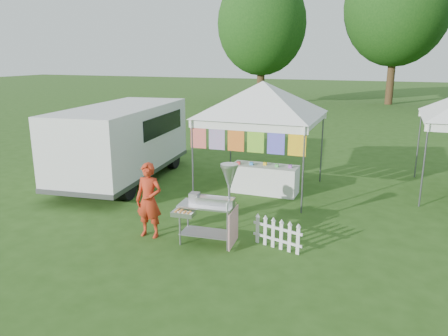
% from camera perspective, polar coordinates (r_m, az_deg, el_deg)
% --- Properties ---
extents(ground, '(120.00, 120.00, 0.00)m').
position_cam_1_polar(ground, '(9.17, -1.38, -8.98)').
color(ground, '#274A15').
rests_on(ground, ground).
extents(canopy_main, '(4.24, 4.24, 3.45)m').
position_cam_1_polar(canopy_main, '(11.74, 5.12, 11.20)').
color(canopy_main, '#59595E').
rests_on(canopy_main, ground).
extents(tree_left, '(6.40, 6.40, 9.53)m').
position_cam_1_polar(tree_left, '(33.15, 4.98, 18.27)').
color(tree_left, '#392415').
rests_on(tree_left, ground).
extents(tree_mid, '(7.60, 7.60, 11.52)m').
position_cam_1_polar(tree_mid, '(35.94, 21.72, 19.14)').
color(tree_mid, '#392415').
rests_on(tree_mid, ground).
extents(donut_cart, '(1.18, 0.90, 1.66)m').
position_cam_1_polar(donut_cart, '(8.48, -1.18, -3.91)').
color(donut_cart, gray).
rests_on(donut_cart, ground).
extents(vendor, '(0.58, 0.39, 1.57)m').
position_cam_1_polar(vendor, '(9.07, -9.77, -4.18)').
color(vendor, '#B02C15').
rests_on(vendor, ground).
extents(cargo_van, '(2.74, 5.55, 2.22)m').
position_cam_1_polar(cargo_van, '(13.40, -12.85, 3.58)').
color(cargo_van, silver).
rests_on(cargo_van, ground).
extents(picket_fence, '(1.05, 0.32, 0.56)m').
position_cam_1_polar(picket_fence, '(8.61, 6.95, -8.64)').
color(picket_fence, silver).
rests_on(picket_fence, ground).
extents(display_table, '(1.80, 0.70, 0.76)m').
position_cam_1_polar(display_table, '(11.95, 5.29, -1.44)').
color(display_table, white).
rests_on(display_table, ground).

